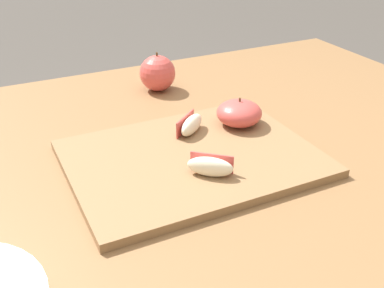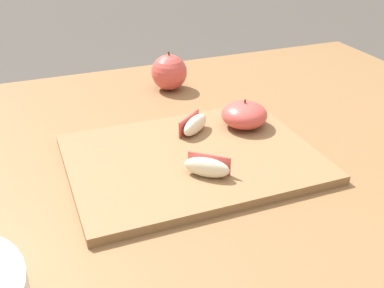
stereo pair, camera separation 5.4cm
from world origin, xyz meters
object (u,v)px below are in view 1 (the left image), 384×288
cutting_board (192,158)px  apple_wedge_right (191,125)px  apple_half_skin_up (239,113)px  whole_apple_pink_lady (158,73)px  apple_wedge_middle (210,166)px

cutting_board → apple_wedge_right: size_ratio=5.73×
apple_wedge_right → apple_half_skin_up: bearing=-5.2°
apple_half_skin_up → whole_apple_pink_lady: size_ratio=0.95×
cutting_board → apple_wedge_middle: (-0.00, -0.07, 0.02)m
apple_half_skin_up → whole_apple_pink_lady: 0.27m
apple_wedge_middle → apple_half_skin_up: bearing=45.4°
apple_half_skin_up → apple_wedge_middle: size_ratio=1.20×
apple_wedge_right → apple_wedge_middle: same height
apple_wedge_right → whole_apple_pink_lady: 0.26m
apple_half_skin_up → apple_wedge_middle: apple_half_skin_up is taller
apple_half_skin_up → cutting_board: bearing=-153.6°
apple_wedge_right → apple_wedge_middle: 0.15m
apple_half_skin_up → whole_apple_pink_lady: (-0.06, 0.26, 0.00)m
whole_apple_pink_lady → apple_wedge_middle: bearing=-100.7°
cutting_board → apple_wedge_right: (0.03, 0.07, 0.02)m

